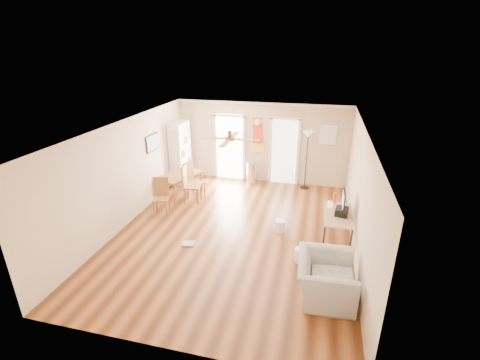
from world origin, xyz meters
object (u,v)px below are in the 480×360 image
(wastebasket_b, at_px, (300,255))
(printer, at_px, (342,212))
(armchair, at_px, (326,279))
(torchiere_lamp, at_px, (306,160))
(wastebasket_a, at_px, (280,226))
(dining_chair_right_b, at_px, (192,184))
(dining_chair_near, at_px, (161,197))
(dining_chair_right_a, at_px, (195,181))
(computer_desk, at_px, (337,227))
(trash_can, at_px, (252,173))
(bookshelf, at_px, (180,153))
(dining_table, at_px, (180,185))

(wastebasket_b, bearing_deg, printer, 51.42)
(armchair, bearing_deg, wastebasket_b, 25.27)
(torchiere_lamp, bearing_deg, wastebasket_a, -98.21)
(dining_chair_right_b, bearing_deg, dining_chair_near, 140.58)
(printer, distance_m, wastebasket_a, 1.53)
(wastebasket_b, bearing_deg, armchair, -62.44)
(dining_chair_right_a, height_order, computer_desk, dining_chair_right_a)
(dining_chair_near, distance_m, wastebasket_a, 3.23)
(trash_can, bearing_deg, wastebasket_b, -64.63)
(dining_chair_right_a, relative_size, armchair, 0.96)
(bookshelf, distance_m, torchiere_lamp, 4.02)
(dining_chair_right_b, distance_m, dining_chair_near, 1.05)
(trash_can, bearing_deg, dining_chair_near, -125.20)
(bookshelf, distance_m, dining_chair_right_b, 1.73)
(computer_desk, height_order, armchair, armchair)
(dining_table, height_order, wastebasket_b, dining_table)
(wastebasket_a, distance_m, wastebasket_b, 1.27)
(bookshelf, relative_size, torchiere_lamp, 1.08)
(bookshelf, relative_size, computer_desk, 1.55)
(dining_chair_right_a, relative_size, printer, 3.47)
(torchiere_lamp, relative_size, wastebasket_b, 6.19)
(dining_table, relative_size, wastebasket_b, 4.45)
(dining_chair_right_b, height_order, torchiere_lamp, torchiere_lamp)
(torchiere_lamp, bearing_deg, dining_chair_right_b, -149.68)
(printer, relative_size, armchair, 0.28)
(dining_chair_right_a, height_order, dining_chair_near, dining_chair_right_a)
(wastebasket_b, distance_m, armchair, 1.11)
(trash_can, distance_m, torchiere_lamp, 1.81)
(dining_chair_right_a, bearing_deg, computer_desk, -93.40)
(bookshelf, height_order, wastebasket_a, bookshelf)
(dining_chair_near, height_order, armchair, dining_chair_near)
(wastebasket_a, bearing_deg, bookshelf, 145.61)
(dining_chair_right_b, relative_size, armchair, 0.95)
(torchiere_lamp, height_order, wastebasket_b, torchiere_lamp)
(dining_chair_right_a, xyz_separation_m, dining_chair_near, (-0.55, -1.08, -0.07))
(dining_table, xyz_separation_m, dining_chair_right_a, (0.55, -0.19, 0.23))
(bookshelf, xyz_separation_m, dining_chair_right_b, (0.93, -1.39, -0.44))
(printer, relative_size, wastebasket_a, 1.08)
(dining_table, relative_size, dining_chair_right_a, 1.19)
(bookshelf, bearing_deg, wastebasket_a, -18.80)
(dining_chair_near, distance_m, trash_can, 3.30)
(dining_chair_right_a, bearing_deg, wastebasket_b, -110.93)
(bookshelf, xyz_separation_m, dining_chair_near, (0.38, -2.28, -0.50))
(bookshelf, relative_size, wastebasket_a, 6.67)
(dining_chair_near, bearing_deg, dining_table, 74.47)
(dining_chair_right_a, height_order, wastebasket_b, dining_chair_right_a)
(trash_can, height_order, wastebasket_b, trash_can)
(trash_can, bearing_deg, printer, -47.94)
(trash_can, distance_m, wastebasket_a, 3.17)
(bookshelf, relative_size, dining_chair_right_b, 1.81)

